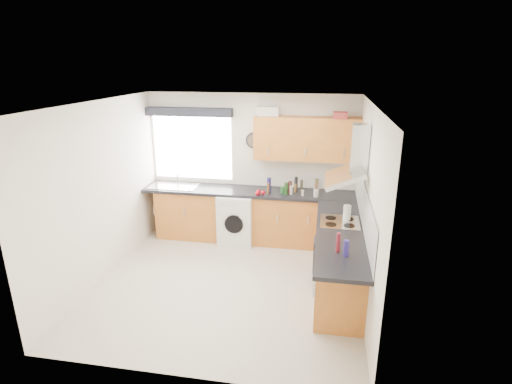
% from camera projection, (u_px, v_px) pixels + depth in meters
% --- Properties ---
extents(ground_plane, '(3.60, 3.60, 0.00)m').
position_uv_depth(ground_plane, '(228.00, 283.00, 5.65)').
color(ground_plane, beige).
extents(ceiling, '(3.60, 3.60, 0.02)m').
position_uv_depth(ceiling, '(224.00, 104.00, 4.88)').
color(ceiling, white).
rests_on(ceiling, wall_back).
extents(wall_back, '(3.60, 0.02, 2.50)m').
position_uv_depth(wall_back, '(251.00, 166.00, 6.95)').
color(wall_back, silver).
rests_on(wall_back, ground_plane).
extents(wall_front, '(3.60, 0.02, 2.50)m').
position_uv_depth(wall_front, '(178.00, 265.00, 3.58)').
color(wall_front, silver).
rests_on(wall_front, ground_plane).
extents(wall_left, '(0.02, 3.60, 2.50)m').
position_uv_depth(wall_left, '(101.00, 193.00, 5.56)').
color(wall_left, silver).
rests_on(wall_left, ground_plane).
extents(wall_right, '(0.02, 3.60, 2.50)m').
position_uv_depth(wall_right, '(367.00, 208.00, 4.97)').
color(wall_right, silver).
rests_on(wall_right, ground_plane).
extents(window, '(1.40, 0.02, 1.10)m').
position_uv_depth(window, '(192.00, 147.00, 7.02)').
color(window, silver).
rests_on(window, wall_back).
extents(window_blind, '(1.50, 0.18, 0.14)m').
position_uv_depth(window_blind, '(189.00, 112.00, 6.74)').
color(window_blind, black).
rests_on(window_blind, wall_back).
extents(splashback, '(0.01, 3.00, 0.54)m').
position_uv_depth(splashback, '(363.00, 205.00, 5.28)').
color(splashback, white).
rests_on(splashback, wall_right).
extents(base_cab_back, '(3.00, 0.58, 0.86)m').
position_uv_depth(base_cab_back, '(243.00, 216.00, 6.95)').
color(base_cab_back, '#A85F22').
rests_on(base_cab_back, ground_plane).
extents(base_cab_corner, '(0.60, 0.60, 0.86)m').
position_uv_depth(base_cab_corner, '(336.00, 222.00, 6.68)').
color(base_cab_corner, '#A85F22').
rests_on(base_cab_corner, ground_plane).
extents(base_cab_right, '(0.58, 2.10, 0.86)m').
position_uv_depth(base_cab_right, '(338.00, 260.00, 5.42)').
color(base_cab_right, '#A85F22').
rests_on(base_cab_right, ground_plane).
extents(worktop_back, '(3.60, 0.62, 0.05)m').
position_uv_depth(worktop_back, '(248.00, 192.00, 6.78)').
color(worktop_back, black).
rests_on(worktop_back, base_cab_back).
extents(worktop_right, '(0.62, 2.42, 0.05)m').
position_uv_depth(worktop_right, '(340.00, 233.00, 5.14)').
color(worktop_right, black).
rests_on(worktop_right, base_cab_right).
extents(sink, '(0.84, 0.46, 0.10)m').
position_uv_depth(sink, '(174.00, 184.00, 6.98)').
color(sink, '#B7B9BC').
rests_on(sink, worktop_back).
extents(oven, '(0.56, 0.58, 0.85)m').
position_uv_depth(oven, '(337.00, 255.00, 5.56)').
color(oven, black).
rests_on(oven, ground_plane).
extents(hob_plate, '(0.52, 0.52, 0.01)m').
position_uv_depth(hob_plate, '(340.00, 222.00, 5.41)').
color(hob_plate, '#B7B9BC').
rests_on(hob_plate, worktop_right).
extents(extractor_hood, '(0.52, 0.78, 0.66)m').
position_uv_depth(extractor_hood, '(352.00, 161.00, 5.13)').
color(extractor_hood, '#B7B9BC').
rests_on(extractor_hood, wall_right).
extents(upper_cabinets, '(1.70, 0.35, 0.70)m').
position_uv_depth(upper_cabinets, '(307.00, 139.00, 6.46)').
color(upper_cabinets, '#A85F22').
rests_on(upper_cabinets, wall_back).
extents(washing_machine, '(0.62, 0.60, 0.87)m').
position_uv_depth(washing_machine, '(238.00, 218.00, 6.86)').
color(washing_machine, silver).
rests_on(washing_machine, ground_plane).
extents(wall_clock, '(0.27, 0.04, 0.27)m').
position_uv_depth(wall_clock, '(254.00, 141.00, 6.76)').
color(wall_clock, black).
rests_on(wall_clock, wall_back).
extents(casserole, '(0.37, 0.28, 0.14)m').
position_uv_depth(casserole, '(268.00, 111.00, 6.53)').
color(casserole, silver).
rests_on(casserole, upper_cabinets).
extents(storage_box, '(0.22, 0.18, 0.10)m').
position_uv_depth(storage_box, '(340.00, 115.00, 6.16)').
color(storage_box, maroon).
rests_on(storage_box, upper_cabinets).
extents(utensil_pot, '(0.10, 0.10, 0.13)m').
position_uv_depth(utensil_pot, '(316.00, 193.00, 6.43)').
color(utensil_pot, '#A0998D').
rests_on(utensil_pot, worktop_back).
extents(kitchen_roll, '(0.11, 0.11, 0.22)m').
position_uv_depth(kitchen_roll, '(347.00, 213.00, 5.44)').
color(kitchen_roll, silver).
rests_on(kitchen_roll, worktop_right).
extents(tomato_cluster, '(0.20, 0.20, 0.07)m').
position_uv_depth(tomato_cluster, '(260.00, 192.00, 6.54)').
color(tomato_cluster, '#AA030F').
rests_on(tomato_cluster, worktop_back).
extents(jar_0, '(0.06, 0.06, 0.26)m').
position_uv_depth(jar_0, '(296.00, 185.00, 6.64)').
color(jar_0, black).
rests_on(jar_0, worktop_back).
extents(jar_1, '(0.04, 0.04, 0.21)m').
position_uv_depth(jar_1, '(301.00, 186.00, 6.65)').
color(jar_1, '#342C1D').
rests_on(jar_1, worktop_back).
extents(jar_2, '(0.07, 0.07, 0.21)m').
position_uv_depth(jar_2, '(290.00, 188.00, 6.57)').
color(jar_2, '#3E1D16').
rests_on(jar_2, worktop_back).
extents(jar_3, '(0.07, 0.07, 0.11)m').
position_uv_depth(jar_3, '(283.00, 190.00, 6.61)').
color(jar_3, '#1F5824').
rests_on(jar_3, worktop_back).
extents(jar_4, '(0.05, 0.05, 0.09)m').
position_uv_depth(jar_4, '(303.00, 193.00, 6.48)').
color(jar_4, '#9F9987').
rests_on(jar_4, worktop_back).
extents(jar_5, '(0.05, 0.05, 0.15)m').
position_uv_depth(jar_5, '(296.00, 188.00, 6.66)').
color(jar_5, brown).
rests_on(jar_5, worktop_back).
extents(jar_6, '(0.05, 0.05, 0.21)m').
position_uv_depth(jar_6, '(316.00, 184.00, 6.73)').
color(jar_6, '#27541E').
rests_on(jar_6, worktop_back).
extents(jar_7, '(0.07, 0.07, 0.25)m').
position_uv_depth(jar_7, '(269.00, 185.00, 6.65)').
color(jar_7, '#1D1751').
rests_on(jar_7, worktop_back).
extents(jar_8, '(0.06, 0.06, 0.20)m').
position_uv_depth(jar_8, '(286.00, 189.00, 6.53)').
color(jar_8, '#193B15').
rests_on(jar_8, worktop_back).
extents(jar_9, '(0.05, 0.05, 0.15)m').
position_uv_depth(jar_9, '(291.00, 190.00, 6.54)').
color(jar_9, '#BAAD9F').
rests_on(jar_9, worktop_back).
extents(jar_10, '(0.05, 0.05, 0.09)m').
position_uv_depth(jar_10, '(269.00, 186.00, 6.86)').
color(jar_10, '#32291C').
rests_on(jar_10, worktop_back).
extents(jar_11, '(0.04, 0.04, 0.18)m').
position_uv_depth(jar_11, '(268.00, 188.00, 6.57)').
color(jar_11, brown).
rests_on(jar_11, worktop_back).
extents(bottle_0, '(0.06, 0.06, 0.19)m').
position_uv_depth(bottle_0, '(346.00, 248.00, 4.45)').
color(bottle_0, navy).
rests_on(bottle_0, worktop_right).
extents(bottle_1, '(0.05, 0.05, 0.23)m').
position_uv_depth(bottle_1, '(338.00, 243.00, 4.55)').
color(bottle_1, maroon).
rests_on(bottle_1, worktop_right).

